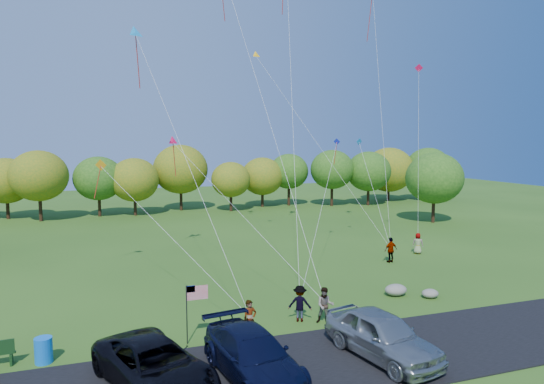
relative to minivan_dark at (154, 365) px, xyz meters
The scene contains 16 objects.
ground 8.40m from the minivan_dark, 27.68° to the left, with size 140.00×140.00×0.00m, color #2E5518.
asphalt_lane 7.45m from the minivan_dark, ahead, with size 44.00×6.00×0.06m, color black.
treeline 39.99m from the minivan_dark, 84.62° to the left, with size 75.73×28.23×8.25m.
minivan_dark is the anchor object (origin of this frame).
minivan_navy 3.52m from the minivan_dark, ahead, with size 2.32×5.69×1.65m, color black.
minivan_silver 8.87m from the minivan_dark, ahead, with size 2.17×5.39×1.84m, color #91969A.
flyer_a 5.37m from the minivan_dark, 35.02° to the left, with size 0.63×0.42×1.74m, color #4C4C59.
flyer_b 9.10m from the minivan_dark, 23.83° to the left, with size 0.84×0.66×1.74m, color #4C4C59.
flyer_c 8.44m from the minivan_dark, 30.53° to the left, with size 1.14×0.65×1.76m, color #4C4C59.
flyer_d 21.78m from the minivan_dark, 35.55° to the left, with size 1.07×0.44×1.82m, color #4C4C59.
flyer_e 25.56m from the minivan_dark, 34.03° to the left, with size 0.79×0.51×1.61m, color #4C4C59.
trash_barrel 5.27m from the minivan_dark, 138.49° to the left, with size 0.68×0.68×1.01m, color blue.
flag_assembly 4.08m from the minivan_dark, 59.90° to the left, with size 0.95×0.62×2.58m.
boulder_near 15.18m from the minivan_dark, 23.87° to the left, with size 1.28×1.00×0.64m, color gray.
boulder_far 16.29m from the minivan_dark, 18.46° to the left, with size 0.95×0.79×0.49m, color gray.
kites_aloft 27.62m from the minivan_dark, 61.06° to the left, with size 24.63×7.26×17.94m.
Camera 1 is at (-8.77, -20.58, 8.72)m, focal length 32.00 mm.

